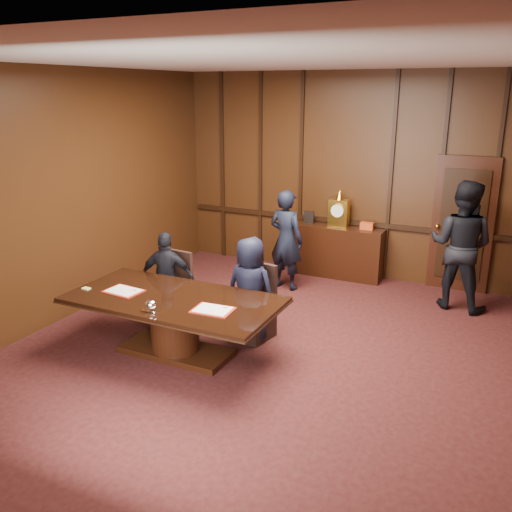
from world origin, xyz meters
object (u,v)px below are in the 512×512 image
Objects in this scene: signatory_right at (250,289)px; witness_left at (286,240)px; sideboard at (337,249)px; witness_right at (461,245)px; conference_table at (174,316)px; signatory_left at (167,278)px.

witness_left reaches higher than signatory_right.
witness_left reaches higher than sideboard.
witness_left is at bearing 19.03° from witness_right.
conference_table is 1.04m from signatory_left.
sideboard is at bearing -110.30° from witness_left.
witness_right is (3.62, 2.36, 0.32)m from signatory_left.
sideboard is at bearing -92.92° from signatory_right.
witness_left is (0.32, 2.80, 0.32)m from conference_table.
signatory_right is at bearing 50.91° from conference_table.
signatory_right is (-0.25, -2.96, 0.21)m from sideboard.
witness_right reaches higher than witness_left.
conference_table is 1.35× the size of witness_right.
sideboard is at bearing -4.89° from witness_right.
signatory_right reaches higher than conference_table.
witness_left is at bearing -78.72° from signatory_right.
conference_table is at bearing -103.48° from sideboard.
sideboard is 3.35m from signatory_left.
signatory_right reaches higher than signatory_left.
signatory_left is at bearing -117.65° from sideboard.
witness_left reaches higher than conference_table.
witness_left reaches higher than signatory_left.
witness_right is at bearing -16.24° from sideboard.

